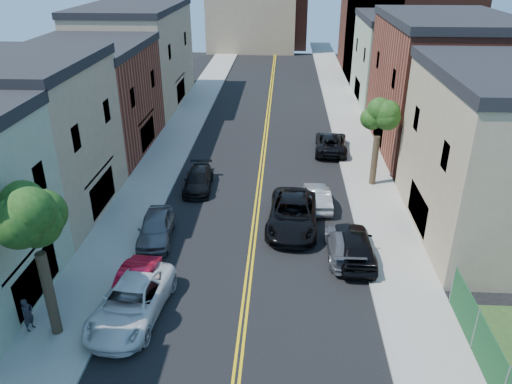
% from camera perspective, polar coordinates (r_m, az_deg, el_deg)
% --- Properties ---
extents(sidewalk_left, '(3.20, 100.00, 0.15)m').
position_cam_1_polar(sidewalk_left, '(45.50, -8.96, 6.70)').
color(sidewalk_left, gray).
rests_on(sidewalk_left, ground).
extents(sidewalk_right, '(3.20, 100.00, 0.15)m').
position_cam_1_polar(sidewalk_right, '(44.95, 11.28, 6.27)').
color(sidewalk_right, gray).
rests_on(sidewalk_right, ground).
extents(curb_left, '(0.30, 100.00, 0.15)m').
position_cam_1_polar(curb_left, '(45.17, -6.77, 6.69)').
color(curb_left, gray).
rests_on(curb_left, ground).
extents(curb_right, '(0.30, 100.00, 0.15)m').
position_cam_1_polar(curb_right, '(44.74, 9.04, 6.36)').
color(curb_right, gray).
rests_on(curb_right, ground).
extents(bldg_left_tan_near, '(9.00, 10.00, 9.00)m').
position_cam_1_polar(bldg_left_tan_near, '(32.82, -25.33, 5.04)').
color(bldg_left_tan_near, '#998466').
rests_on(bldg_left_tan_near, ground).
extents(bldg_left_brick, '(9.00, 12.00, 8.00)m').
position_cam_1_polar(bldg_left_brick, '(42.45, -18.62, 9.82)').
color(bldg_left_brick, brown).
rests_on(bldg_left_brick, ground).
extents(bldg_left_tan_far, '(9.00, 16.00, 9.50)m').
position_cam_1_polar(bldg_left_tan_far, '(55.19, -13.60, 14.73)').
color(bldg_left_tan_far, '#998466').
rests_on(bldg_left_tan_far, ground).
extents(bldg_right_tan, '(9.00, 12.00, 9.00)m').
position_cam_1_polar(bldg_right_tan, '(30.60, 27.08, 3.26)').
color(bldg_right_tan, '#998466').
rests_on(bldg_right_tan, ground).
extents(bldg_right_brick, '(9.00, 14.00, 10.00)m').
position_cam_1_polar(bldg_right_brick, '(43.01, 20.40, 11.14)').
color(bldg_right_brick, brown).
rests_on(bldg_right_brick, ground).
extents(bldg_right_palegrn, '(9.00, 12.00, 8.50)m').
position_cam_1_polar(bldg_right_palegrn, '(56.40, 16.48, 14.12)').
color(bldg_right_palegrn, gray).
rests_on(bldg_right_palegrn, ground).
extents(church, '(16.20, 14.20, 22.60)m').
position_cam_1_polar(church, '(71.02, 16.17, 18.88)').
color(church, '#4C2319').
rests_on(church, ground).
extents(backdrop_left, '(14.00, 8.00, 12.00)m').
position_cam_1_polar(backdrop_left, '(84.63, -0.53, 19.97)').
color(backdrop_left, '#998466').
rests_on(backdrop_left, ground).
extents(backdrop_center, '(10.00, 8.00, 10.00)m').
position_cam_1_polar(backdrop_center, '(88.54, 2.40, 19.56)').
color(backdrop_center, brown).
rests_on(backdrop_center, ground).
extents(tree_left_mid, '(5.20, 5.20, 9.29)m').
position_cam_1_polar(tree_left_mid, '(20.32, -24.75, -0.57)').
color(tree_left_mid, '#38281C').
rests_on(tree_left_mid, sidewalk_left).
extents(tree_right_far, '(4.40, 4.40, 8.03)m').
position_cam_1_polar(tree_right_far, '(33.85, 14.19, 9.61)').
color(tree_right_far, '#38281C').
rests_on(tree_right_far, sidewalk_right).
extents(red_sedan, '(1.77, 4.44, 1.44)m').
position_cam_1_polar(red_sedan, '(24.31, -13.86, -10.45)').
color(red_sedan, red).
rests_on(red_sedan, ground).
extents(white_pickup, '(3.21, 6.03, 1.61)m').
position_cam_1_polar(white_pickup, '(23.22, -14.16, -12.17)').
color(white_pickup, silver).
rests_on(white_pickup, ground).
extents(grey_car_left, '(2.24, 4.67, 1.54)m').
position_cam_1_polar(grey_car_left, '(28.64, -11.46, -4.04)').
color(grey_car_left, '#595A60').
rests_on(grey_car_left, ground).
extents(black_car_left, '(2.04, 4.57, 1.30)m').
position_cam_1_polar(black_car_left, '(34.36, -6.67, 1.38)').
color(black_car_left, black).
rests_on(black_car_left, ground).
extents(grey_car_right, '(1.94, 4.75, 1.38)m').
position_cam_1_polar(grey_car_right, '(27.12, 10.18, -5.97)').
color(grey_car_right, '#4F5156').
rests_on(grey_car_right, ground).
extents(black_car_right, '(2.05, 4.95, 1.68)m').
position_cam_1_polar(black_car_right, '(26.87, 11.28, -6.02)').
color(black_car_right, black).
rests_on(black_car_right, ground).
extents(silver_car_right, '(1.74, 4.18, 1.35)m').
position_cam_1_polar(silver_car_right, '(31.99, 7.10, -0.54)').
color(silver_car_right, '#9FA1A7').
rests_on(silver_car_right, ground).
extents(dark_car_right_far, '(2.83, 5.54, 1.50)m').
position_cam_1_polar(dark_car_right_far, '(41.14, 8.62, 5.63)').
color(dark_car_right_far, black).
rests_on(dark_car_right_far, ground).
extents(black_suv_lane, '(3.34, 6.48, 1.75)m').
position_cam_1_polar(black_suv_lane, '(29.35, 4.28, -2.54)').
color(black_suv_lane, black).
rests_on(black_suv_lane, ground).
extents(pedestrian_left, '(0.51, 0.65, 1.56)m').
position_cam_1_polar(pedestrian_left, '(23.77, -24.79, -12.69)').
color(pedestrian_left, '#24232B').
rests_on(pedestrian_left, sidewalk_left).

